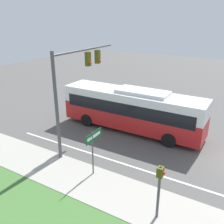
{
  "coord_description": "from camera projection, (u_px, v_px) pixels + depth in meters",
  "views": [
    {
      "loc": [
        -14.96,
        0.8,
        8.29
      ],
      "look_at": [
        -0.29,
        9.47,
        1.68
      ],
      "focal_mm": 40.0,
      "sensor_mm": 36.0,
      "label": 1
    }
  ],
  "objects": [
    {
      "name": "pedestrian_signal",
      "position": [
        159.0,
        184.0,
        10.24
      ],
      "size": [
        0.28,
        0.34,
        2.63
      ],
      "color": "#4C4C51",
      "rests_on": "ground_plane"
    },
    {
      "name": "signal_gantry",
      "position": [
        75.0,
        79.0,
        15.25
      ],
      "size": [
        6.12,
        0.41,
        6.55
      ],
      "color": "#4C4C51",
      "rests_on": "ground_plane"
    },
    {
      "name": "street_sign",
      "position": [
        93.0,
        144.0,
        13.25
      ],
      "size": [
        1.38,
        0.08,
        2.65
      ],
      "color": "#4C4C51",
      "rests_on": "ground_plane"
    },
    {
      "name": "bus",
      "position": [
        132.0,
        108.0,
        18.75
      ],
      "size": [
        2.59,
        10.89,
        3.29
      ],
      "color": "red",
      "rests_on": "ground_plane"
    }
  ]
}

